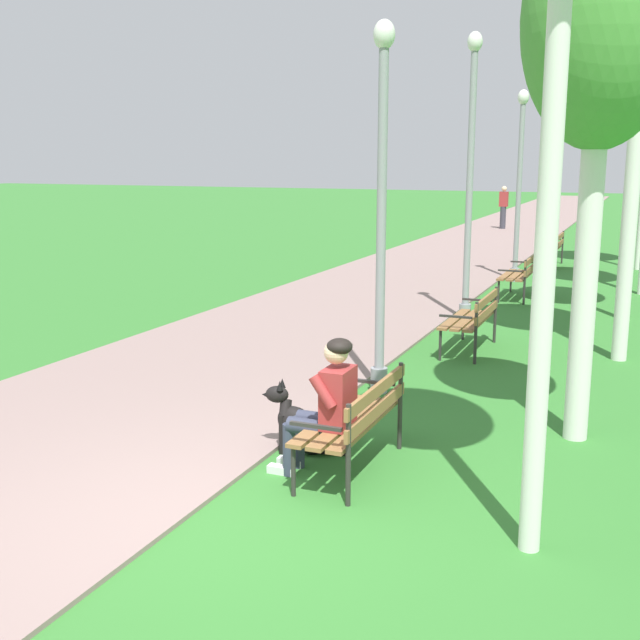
{
  "coord_description": "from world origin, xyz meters",
  "views": [
    {
      "loc": [
        2.88,
        -4.98,
        2.75
      ],
      "look_at": [
        -0.61,
        3.27,
        0.9
      ],
      "focal_mm": 44.62,
      "sensor_mm": 36.0,
      "label": 1
    }
  ],
  "objects_px": {
    "dog_black": "(302,427)",
    "pedestrian_distant": "(503,208)",
    "park_bench_furthest": "(552,246)",
    "lamp_post_far": "(519,184)",
    "park_bench_mid": "(474,316)",
    "lamp_post_near": "(382,208)",
    "lamp_post_mid": "(470,177)",
    "birch_tree_second": "(603,27)",
    "park_bench_near": "(357,416)",
    "person_seated_on_near_bench": "(326,402)",
    "park_bench_far": "(521,272)"
  },
  "relations": [
    {
      "from": "park_bench_far",
      "to": "lamp_post_near",
      "type": "distance_m",
      "value": 7.38
    },
    {
      "from": "park_bench_furthest",
      "to": "dog_black",
      "type": "relative_size",
      "value": 1.81
    },
    {
      "from": "dog_black",
      "to": "lamp_post_mid",
      "type": "xyz_separation_m",
      "value": [
        0.04,
        6.66,
        2.16
      ]
    },
    {
      "from": "lamp_post_mid",
      "to": "pedestrian_distant",
      "type": "bearing_deg",
      "value": 98.19
    },
    {
      "from": "park_bench_furthest",
      "to": "lamp_post_mid",
      "type": "height_order",
      "value": "lamp_post_mid"
    },
    {
      "from": "park_bench_mid",
      "to": "park_bench_furthest",
      "type": "relative_size",
      "value": 1.0
    },
    {
      "from": "dog_black",
      "to": "lamp_post_mid",
      "type": "height_order",
      "value": "lamp_post_mid"
    },
    {
      "from": "pedestrian_distant",
      "to": "dog_black",
      "type": "bearing_deg",
      "value": -84.13
    },
    {
      "from": "lamp_post_near",
      "to": "birch_tree_second",
      "type": "bearing_deg",
      "value": -17.38
    },
    {
      "from": "park_bench_mid",
      "to": "park_bench_far",
      "type": "height_order",
      "value": "same"
    },
    {
      "from": "park_bench_far",
      "to": "birch_tree_second",
      "type": "height_order",
      "value": "birch_tree_second"
    },
    {
      "from": "lamp_post_far",
      "to": "pedestrian_distant",
      "type": "relative_size",
      "value": 2.52
    },
    {
      "from": "park_bench_near",
      "to": "park_bench_furthest",
      "type": "bearing_deg",
      "value": 90.42
    },
    {
      "from": "park_bench_mid",
      "to": "person_seated_on_near_bench",
      "type": "xyz_separation_m",
      "value": [
        -0.2,
        -5.02,
        0.17
      ]
    },
    {
      "from": "park_bench_furthest",
      "to": "lamp_post_far",
      "type": "xyz_separation_m",
      "value": [
        -0.44,
        -2.9,
        1.64
      ]
    },
    {
      "from": "park_bench_near",
      "to": "park_bench_mid",
      "type": "height_order",
      "value": "same"
    },
    {
      "from": "park_bench_near",
      "to": "park_bench_furthest",
      "type": "xyz_separation_m",
      "value": [
        -0.11,
        14.56,
        0.0
      ]
    },
    {
      "from": "park_bench_far",
      "to": "pedestrian_distant",
      "type": "xyz_separation_m",
      "value": [
        -3.04,
        14.98,
        0.33
      ]
    },
    {
      "from": "park_bench_near",
      "to": "birch_tree_second",
      "type": "xyz_separation_m",
      "value": [
        1.7,
        1.65,
        3.37
      ]
    },
    {
      "from": "park_bench_near",
      "to": "park_bench_far",
      "type": "height_order",
      "value": "same"
    },
    {
      "from": "park_bench_near",
      "to": "person_seated_on_near_bench",
      "type": "height_order",
      "value": "person_seated_on_near_bench"
    },
    {
      "from": "lamp_post_near",
      "to": "person_seated_on_near_bench",
      "type": "bearing_deg",
      "value": -81.38
    },
    {
      "from": "park_bench_furthest",
      "to": "lamp_post_far",
      "type": "height_order",
      "value": "lamp_post_far"
    },
    {
      "from": "park_bench_far",
      "to": "birch_tree_second",
      "type": "distance_m",
      "value": 8.77
    },
    {
      "from": "lamp_post_near",
      "to": "pedestrian_distant",
      "type": "height_order",
      "value": "lamp_post_near"
    },
    {
      "from": "park_bench_far",
      "to": "lamp_post_near",
      "type": "xyz_separation_m",
      "value": [
        -0.5,
        -7.17,
        1.66
      ]
    },
    {
      "from": "park_bench_near",
      "to": "lamp_post_mid",
      "type": "xyz_separation_m",
      "value": [
        -0.59,
        6.89,
        1.91
      ]
    },
    {
      "from": "pedestrian_distant",
      "to": "person_seated_on_near_bench",
      "type": "bearing_deg",
      "value": -83.25
    },
    {
      "from": "park_bench_mid",
      "to": "dog_black",
      "type": "relative_size",
      "value": 1.81
    },
    {
      "from": "person_seated_on_near_bench",
      "to": "lamp_post_mid",
      "type": "bearing_deg",
      "value": 93.11
    },
    {
      "from": "birch_tree_second",
      "to": "park_bench_near",
      "type": "bearing_deg",
      "value": -135.84
    },
    {
      "from": "lamp_post_near",
      "to": "park_bench_near",
      "type": "bearing_deg",
      "value": -75.86
    },
    {
      "from": "park_bench_mid",
      "to": "person_seated_on_near_bench",
      "type": "relative_size",
      "value": 1.2
    },
    {
      "from": "lamp_post_far",
      "to": "birch_tree_second",
      "type": "xyz_separation_m",
      "value": [
        2.25,
        -10.01,
        1.73
      ]
    },
    {
      "from": "lamp_post_near",
      "to": "lamp_post_far",
      "type": "xyz_separation_m",
      "value": [
        0.05,
        9.29,
        -0.03
      ]
    },
    {
      "from": "lamp_post_far",
      "to": "park_bench_near",
      "type": "bearing_deg",
      "value": -87.3
    },
    {
      "from": "person_seated_on_near_bench",
      "to": "dog_black",
      "type": "bearing_deg",
      "value": 134.85
    },
    {
      "from": "lamp_post_near",
      "to": "park_bench_mid",
      "type": "bearing_deg",
      "value": 76.48
    },
    {
      "from": "lamp_post_mid",
      "to": "birch_tree_second",
      "type": "relative_size",
      "value": 0.91
    },
    {
      "from": "park_bench_furthest",
      "to": "park_bench_mid",
      "type": "bearing_deg",
      "value": -89.44
    },
    {
      "from": "park_bench_far",
      "to": "person_seated_on_near_bench",
      "type": "height_order",
      "value": "person_seated_on_near_bench"
    },
    {
      "from": "person_seated_on_near_bench",
      "to": "lamp_post_far",
      "type": "relative_size",
      "value": 0.3
    },
    {
      "from": "lamp_post_mid",
      "to": "birch_tree_second",
      "type": "xyz_separation_m",
      "value": [
        2.3,
        -5.23,
        1.46
      ]
    },
    {
      "from": "dog_black",
      "to": "lamp_post_mid",
      "type": "relative_size",
      "value": 0.18
    },
    {
      "from": "lamp_post_far",
      "to": "birch_tree_second",
      "type": "bearing_deg",
      "value": -77.32
    },
    {
      "from": "park_bench_mid",
      "to": "dog_black",
      "type": "xyz_separation_m",
      "value": [
        -0.62,
        -4.59,
        -0.25
      ]
    },
    {
      "from": "dog_black",
      "to": "park_bench_furthest",
      "type": "bearing_deg",
      "value": 87.89
    },
    {
      "from": "park_bench_far",
      "to": "person_seated_on_near_bench",
      "type": "distance_m",
      "value": 9.75
    },
    {
      "from": "park_bench_mid",
      "to": "birch_tree_second",
      "type": "xyz_separation_m",
      "value": [
        1.71,
        -3.16,
        3.37
      ]
    },
    {
      "from": "dog_black",
      "to": "pedestrian_distant",
      "type": "xyz_separation_m",
      "value": [
        -2.5,
        24.3,
        0.58
      ]
    }
  ]
}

